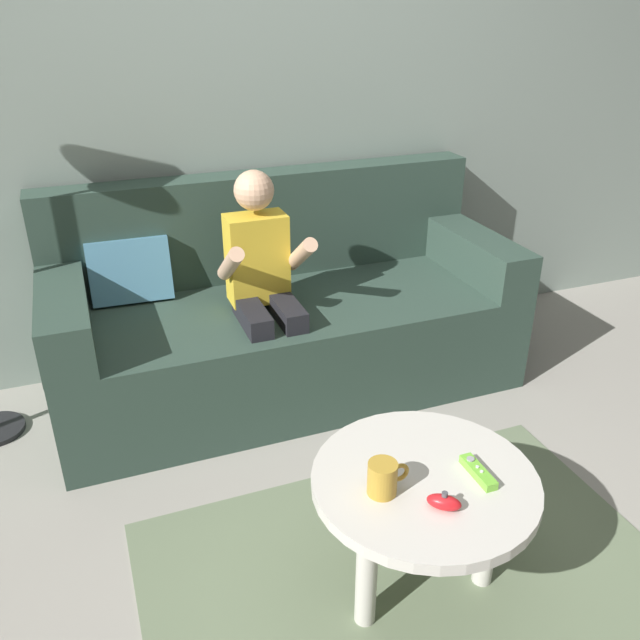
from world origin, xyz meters
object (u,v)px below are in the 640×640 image
game_remote_lime_near_edge (477,471)px  coffee_mug (383,478)px  person_seated_on_couch (264,284)px  coffee_table (422,493)px  nunchuk_red (444,502)px  couch (283,318)px

game_remote_lime_near_edge → coffee_mug: size_ratio=1.19×
person_seated_on_couch → coffee_table: 1.11m
game_remote_lime_near_edge → coffee_mug: coffee_mug is taller
game_remote_lime_near_edge → person_seated_on_couch: bearing=103.5°
person_seated_on_couch → nunchuk_red: bearing=-84.5°
game_remote_lime_near_edge → coffee_mug: bearing=173.7°
couch → coffee_table: 1.26m
couch → coffee_mug: couch is taller
couch → nunchuk_red: couch is taller
person_seated_on_couch → nunchuk_red: person_seated_on_couch is taller
nunchuk_red → coffee_mug: bearing=137.0°
couch → person_seated_on_couch: 0.35m
couch → coffee_mug: (-0.14, -1.28, 0.15)m
nunchuk_red → coffee_mug: (-0.12, 0.11, 0.03)m
coffee_mug → nunchuk_red: bearing=-43.0°
nunchuk_red → coffee_table: bearing=82.7°
game_remote_lime_near_edge → nunchuk_red: bearing=-152.3°
couch → person_seated_on_couch: bearing=-125.2°
coffee_table → nunchuk_red: nunchuk_red is taller
coffee_table → game_remote_lime_near_edge: bearing=-20.4°
coffee_table → person_seated_on_couch: bearing=97.0°
person_seated_on_couch → coffee_table: size_ratio=1.60×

